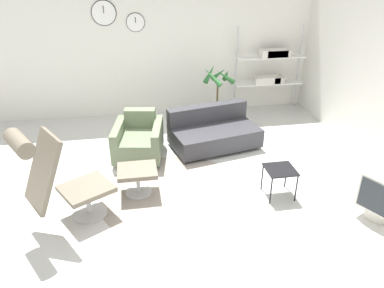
{
  "coord_description": "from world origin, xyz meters",
  "views": [
    {
      "loc": [
        -0.62,
        -4.55,
        2.98
      ],
      "look_at": [
        0.17,
        0.14,
        0.55
      ],
      "focal_mm": 35.0,
      "sensor_mm": 36.0,
      "label": 1
    }
  ],
  "objects_px": {
    "armchair_red": "(139,141)",
    "couch_low": "(213,133)",
    "lounge_chair": "(55,173)",
    "ottoman": "(137,174)",
    "potted_plant": "(217,98)",
    "side_table": "(280,172)",
    "crt_television": "(383,194)",
    "shelf_unit": "(272,66)"
  },
  "relations": [
    {
      "from": "armchair_red",
      "to": "lounge_chair",
      "type": "bearing_deg",
      "value": 68.79
    },
    {
      "from": "lounge_chair",
      "to": "side_table",
      "type": "height_order",
      "value": "lounge_chair"
    },
    {
      "from": "lounge_chair",
      "to": "shelf_unit",
      "type": "height_order",
      "value": "shelf_unit"
    },
    {
      "from": "ottoman",
      "to": "potted_plant",
      "type": "bearing_deg",
      "value": 54.21
    },
    {
      "from": "ottoman",
      "to": "potted_plant",
      "type": "distance_m",
      "value": 2.8
    },
    {
      "from": "armchair_red",
      "to": "couch_low",
      "type": "xyz_separation_m",
      "value": [
        1.27,
        0.15,
        -0.03
      ]
    },
    {
      "from": "potted_plant",
      "to": "lounge_chair",
      "type": "bearing_deg",
      "value": -132.32
    },
    {
      "from": "couch_low",
      "to": "shelf_unit",
      "type": "height_order",
      "value": "shelf_unit"
    },
    {
      "from": "potted_plant",
      "to": "shelf_unit",
      "type": "relative_size",
      "value": 0.66
    },
    {
      "from": "side_table",
      "to": "crt_television",
      "type": "height_order",
      "value": "crt_television"
    },
    {
      "from": "ottoman",
      "to": "shelf_unit",
      "type": "bearing_deg",
      "value": 43.28
    },
    {
      "from": "side_table",
      "to": "shelf_unit",
      "type": "bearing_deg",
      "value": 72.65
    },
    {
      "from": "potted_plant",
      "to": "shelf_unit",
      "type": "xyz_separation_m",
      "value": [
        1.21,
        0.41,
        0.48
      ]
    },
    {
      "from": "side_table",
      "to": "armchair_red",
      "type": "bearing_deg",
      "value": 141.51
    },
    {
      "from": "couch_low",
      "to": "crt_television",
      "type": "distance_m",
      "value": 2.8
    },
    {
      "from": "lounge_chair",
      "to": "crt_television",
      "type": "xyz_separation_m",
      "value": [
        3.88,
        -0.49,
        -0.39
      ]
    },
    {
      "from": "lounge_chair",
      "to": "shelf_unit",
      "type": "distance_m",
      "value": 4.96
    },
    {
      "from": "ottoman",
      "to": "side_table",
      "type": "height_order",
      "value": "side_table"
    },
    {
      "from": "ottoman",
      "to": "couch_low",
      "type": "distance_m",
      "value": 1.82
    },
    {
      "from": "ottoman",
      "to": "lounge_chair",
      "type": "bearing_deg",
      "value": -149.5
    },
    {
      "from": "couch_low",
      "to": "crt_television",
      "type": "height_order",
      "value": "couch_low"
    },
    {
      "from": "side_table",
      "to": "potted_plant",
      "type": "xyz_separation_m",
      "value": [
        -0.26,
        2.63,
        0.11
      ]
    },
    {
      "from": "lounge_chair",
      "to": "potted_plant",
      "type": "height_order",
      "value": "lounge_chair"
    },
    {
      "from": "ottoman",
      "to": "side_table",
      "type": "distance_m",
      "value": 1.93
    },
    {
      "from": "ottoman",
      "to": "shelf_unit",
      "type": "distance_m",
      "value": 3.95
    },
    {
      "from": "lounge_chair",
      "to": "shelf_unit",
      "type": "bearing_deg",
      "value": 100.03
    },
    {
      "from": "armchair_red",
      "to": "couch_low",
      "type": "relative_size",
      "value": 0.62
    },
    {
      "from": "armchair_red",
      "to": "shelf_unit",
      "type": "height_order",
      "value": "shelf_unit"
    },
    {
      "from": "armchair_red",
      "to": "couch_low",
      "type": "bearing_deg",
      "value": -163.29
    },
    {
      "from": "shelf_unit",
      "to": "ottoman",
      "type": "bearing_deg",
      "value": -136.72
    },
    {
      "from": "armchair_red",
      "to": "side_table",
      "type": "relative_size",
      "value": 2.37
    },
    {
      "from": "lounge_chair",
      "to": "potted_plant",
      "type": "distance_m",
      "value": 3.81
    },
    {
      "from": "armchair_red",
      "to": "crt_television",
      "type": "relative_size",
      "value": 1.58
    },
    {
      "from": "lounge_chair",
      "to": "potted_plant",
      "type": "xyz_separation_m",
      "value": [
        2.56,
        2.81,
        -0.26
      ]
    },
    {
      "from": "couch_low",
      "to": "crt_television",
      "type": "relative_size",
      "value": 2.54
    },
    {
      "from": "lounge_chair",
      "to": "couch_low",
      "type": "height_order",
      "value": "lounge_chair"
    },
    {
      "from": "armchair_red",
      "to": "crt_television",
      "type": "height_order",
      "value": "armchair_red"
    },
    {
      "from": "couch_low",
      "to": "potted_plant",
      "type": "bearing_deg",
      "value": -118.91
    },
    {
      "from": "lounge_chair",
      "to": "ottoman",
      "type": "bearing_deg",
      "value": 90.0
    },
    {
      "from": "potted_plant",
      "to": "armchair_red",
      "type": "bearing_deg",
      "value": -143.24
    },
    {
      "from": "lounge_chair",
      "to": "side_table",
      "type": "bearing_deg",
      "value": 63.1
    },
    {
      "from": "side_table",
      "to": "shelf_unit",
      "type": "height_order",
      "value": "shelf_unit"
    }
  ]
}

